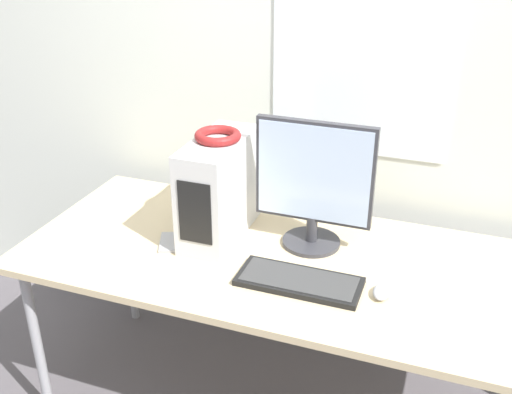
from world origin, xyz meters
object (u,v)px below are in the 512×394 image
monitor_main (314,183)px  keyboard (299,281)px  cell_phone (169,242)px  pc_tower (219,188)px  headphones (218,136)px  mouse (382,292)px

monitor_main → keyboard: 0.37m
monitor_main → cell_phone: bearing=-160.1°
keyboard → cell_phone: bearing=170.5°
pc_tower → headphones: size_ratio=2.53×
monitor_main → cell_phone: monitor_main is taller
pc_tower → keyboard: bearing=-30.6°
monitor_main → headphones: bearing=-173.0°
cell_phone → monitor_main: bearing=-3.2°
cell_phone → headphones: bearing=19.5°
keyboard → mouse: mouse is taller
pc_tower → keyboard: 0.49m
pc_tower → monitor_main: 0.37m
mouse → cell_phone: mouse is taller
mouse → monitor_main: bearing=141.2°
headphones → keyboard: bearing=-30.7°
keyboard → cell_phone: keyboard is taller
cell_phone → mouse: bearing=-27.5°
mouse → keyboard: bearing=-174.4°
headphones → cell_phone: size_ratio=1.07×
pc_tower → mouse: (0.67, -0.21, -0.18)m
keyboard → cell_phone: 0.56m
headphones → cell_phone: bearing=-137.4°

